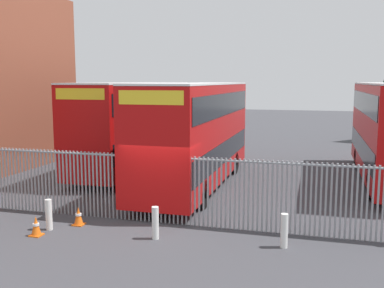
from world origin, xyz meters
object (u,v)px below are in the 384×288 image
double_decker_bus_near_gate (196,130)px  traffic_cone_by_gate (79,216)px  bollard_center_front (155,223)px  bollard_near_right (284,231)px  traffic_cone_mid_forecourt (36,226)px  double_decker_bus_behind_fence_left (135,122)px  bollard_near_left (49,215)px

double_decker_bus_near_gate → traffic_cone_by_gate: bearing=-109.5°
bollard_center_front → double_decker_bus_near_gate: bearing=95.0°
bollard_near_right → traffic_cone_mid_forecourt: bollard_near_right is taller
traffic_cone_by_gate → bollard_near_right: bearing=-1.9°
bollard_near_right → bollard_center_front: bearing=-175.2°
bollard_near_right → traffic_cone_by_gate: 6.38m
traffic_cone_by_gate → traffic_cone_mid_forecourt: bearing=-119.8°
double_decker_bus_behind_fence_left → bollard_near_left: size_ratio=11.38×
bollard_near_left → bollard_near_right: size_ratio=1.00×
double_decker_bus_behind_fence_left → traffic_cone_mid_forecourt: bearing=-83.5°
double_decker_bus_behind_fence_left → traffic_cone_mid_forecourt: 10.51m
traffic_cone_mid_forecourt → traffic_cone_by_gate: bearing=60.2°
bollard_near_right → traffic_cone_by_gate: bollard_near_right is taller
bollard_near_left → traffic_cone_by_gate: (0.64, 0.64, -0.19)m
double_decker_bus_near_gate → bollard_near_right: bearing=-56.7°
bollard_near_left → bollard_near_right: (7.01, 0.42, 0.00)m
double_decker_bus_behind_fence_left → bollard_center_front: 10.77m
bollard_center_front → bollard_near_right: size_ratio=1.00×
bollard_near_left → double_decker_bus_near_gate: bearing=67.5°
bollard_center_front → traffic_cone_by_gate: (-2.76, 0.52, -0.19)m
bollard_near_right → traffic_cone_mid_forecourt: (-7.07, -1.00, -0.19)m
bollard_near_left → traffic_cone_mid_forecourt: (-0.06, -0.57, -0.19)m
bollard_near_left → bollard_near_right: bearing=3.5°
double_decker_bus_near_gate → bollard_near_right: double_decker_bus_near_gate is taller
double_decker_bus_near_gate → double_decker_bus_behind_fence_left: 4.94m
double_decker_bus_near_gate → double_decker_bus_behind_fence_left: bearing=144.9°
bollard_near_right → traffic_cone_by_gate: bearing=178.1°
bollard_center_front → double_decker_bus_behind_fence_left: bearing=115.9°
double_decker_bus_near_gate → traffic_cone_mid_forecourt: bearing=-111.3°
traffic_cone_by_gate → bollard_near_left: bearing=-134.7°
double_decker_bus_behind_fence_left → bollard_near_left: bearing=-82.8°
double_decker_bus_behind_fence_left → bollard_near_left: 9.92m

